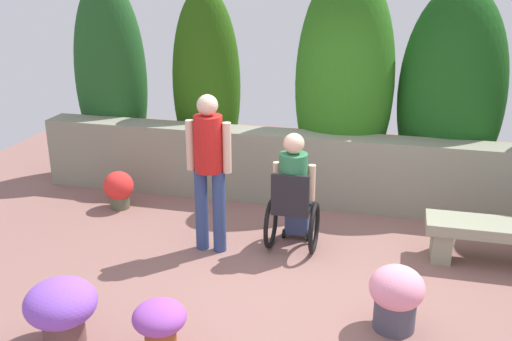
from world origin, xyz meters
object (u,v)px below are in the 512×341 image
object	(u,v)px
stone_bench	(508,237)
person_in_wheelchair	(294,195)
flower_pot_terracotta_by_wall	(160,323)
flower_pot_red_accent	(61,308)
person_standing_companion	(209,163)
flower_pot_small_foreground	(119,189)
flower_pot_purple_near	(396,295)

from	to	relation	value
stone_bench	person_in_wheelchair	xyz separation A→B (m)	(-2.22, -0.15, 0.31)
flower_pot_terracotta_by_wall	flower_pot_red_accent	world-z (taller)	flower_pot_red_accent
stone_bench	person_in_wheelchair	size ratio (longest dim) A/B	1.24
person_in_wheelchair	flower_pot_terracotta_by_wall	distance (m)	2.22
flower_pot_red_accent	person_standing_companion	bearing A→B (deg)	71.01
stone_bench	person_standing_companion	distance (m)	3.18
stone_bench	flower_pot_terracotta_by_wall	distance (m)	3.67
stone_bench	flower_pot_small_foreground	bearing A→B (deg)	175.73
flower_pot_terracotta_by_wall	flower_pot_red_accent	bearing A→B (deg)	-174.60
person_standing_companion	stone_bench	bearing A→B (deg)	4.94
flower_pot_purple_near	flower_pot_red_accent	distance (m)	2.78
flower_pot_red_accent	flower_pot_small_foreground	size ratio (longest dim) A/B	1.20
person_in_wheelchair	flower_pot_purple_near	xyz separation A→B (m)	(1.13, -1.28, -0.30)
flower_pot_terracotta_by_wall	flower_pot_small_foreground	size ratio (longest dim) A/B	0.93
person_standing_companion	flower_pot_red_accent	bearing A→B (deg)	-111.51
stone_bench	flower_pot_red_accent	xyz separation A→B (m)	(-3.74, -2.30, 0.02)
person_standing_companion	flower_pot_terracotta_by_wall	size ratio (longest dim) A/B	3.82
stone_bench	person_standing_companion	size ratio (longest dim) A/B	0.95
flower_pot_purple_near	flower_pot_red_accent	world-z (taller)	flower_pot_purple_near
person_in_wheelchair	flower_pot_terracotta_by_wall	bearing A→B (deg)	-110.63
person_standing_companion	person_in_wheelchair	bearing A→B (deg)	14.17
person_standing_companion	flower_pot_small_foreground	world-z (taller)	person_standing_companion
stone_bench	flower_pot_red_accent	world-z (taller)	flower_pot_red_accent
person_in_wheelchair	flower_pot_red_accent	world-z (taller)	person_in_wheelchair
flower_pot_red_accent	flower_pot_small_foreground	bearing A→B (deg)	107.35
flower_pot_terracotta_by_wall	stone_bench	bearing A→B (deg)	37.36
person_in_wheelchair	person_standing_companion	bearing A→B (deg)	-165.55
person_standing_companion	flower_pot_small_foreground	bearing A→B (deg)	148.90
flower_pot_terracotta_by_wall	flower_pot_small_foreground	distance (m)	3.12
person_standing_companion	flower_pot_terracotta_by_wall	bearing A→B (deg)	-87.22
flower_pot_purple_near	flower_pot_red_accent	xyz separation A→B (m)	(-2.64, -0.88, 0.01)
person_in_wheelchair	flower_pot_red_accent	bearing A→B (deg)	-127.30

